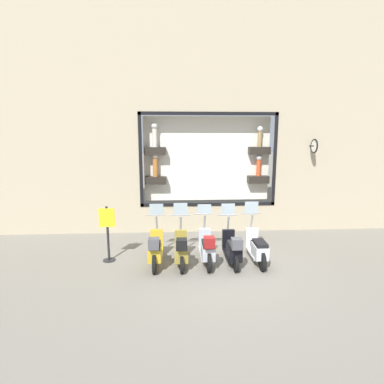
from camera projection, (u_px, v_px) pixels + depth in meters
The scene contains 8 objects.
ground_plane at pixel (221, 270), 8.25m from camera, with size 120.00×120.00×0.00m, color gray.
building_facade at pixel (209, 81), 10.78m from camera, with size 1.19×36.00×10.96m.
scooter_white_0 at pixel (257, 248), 8.65m from camera, with size 1.81×0.60×1.65m.
scooter_black_1 at pixel (233, 249), 8.53m from camera, with size 1.79×0.60×1.59m.
scooter_silver_2 at pixel (207, 248), 8.50m from camera, with size 1.81×0.60×1.58m.
scooter_olive_3 at pixel (181, 250), 8.45m from camera, with size 1.80×0.60×1.63m.
scooter_yellow_4 at pixel (155, 250), 8.42m from camera, with size 1.81×0.60×1.61m.
shop_sign_post at pixel (108, 232), 8.69m from camera, with size 0.36×0.45×1.64m.
Camera 1 is at (-7.67, 1.24, 3.60)m, focal length 28.00 mm.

